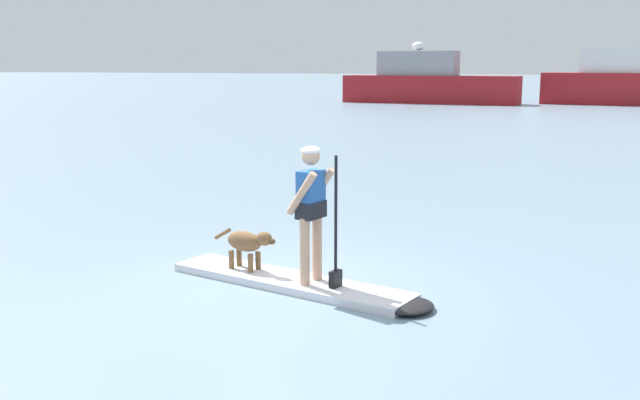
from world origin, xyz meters
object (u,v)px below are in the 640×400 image
object	(u,v)px
dog	(247,243)
moored_boat_outer	(427,83)
moored_boat_center	(634,83)
person_paddler	(312,205)
paddleboard	(304,285)

from	to	relation	value
dog	moored_boat_outer	size ratio (longest dim) A/B	0.08
dog	moored_boat_outer	bearing A→B (deg)	101.04
dog	moored_boat_center	bearing A→B (deg)	83.64
person_paddler	dog	bearing A→B (deg)	168.48
paddleboard	person_paddler	world-z (taller)	person_paddler
paddleboard	dog	world-z (taller)	dog
person_paddler	moored_boat_center	distance (m)	46.08
dog	paddleboard	bearing A→B (deg)	-11.52
moored_boat_outer	moored_boat_center	distance (m)	13.75
paddleboard	dog	bearing A→B (deg)	168.48
paddleboard	moored_boat_center	distance (m)	46.09
paddleboard	person_paddler	size ratio (longest dim) A/B	2.19
moored_boat_outer	moored_boat_center	size ratio (longest dim) A/B	1.01
paddleboard	moored_boat_center	bearing A→B (deg)	84.74
paddleboard	dog	distance (m)	0.97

